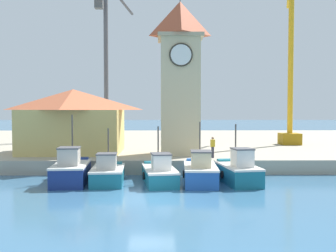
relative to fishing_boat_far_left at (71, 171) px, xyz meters
The scene contains 12 objects.
ground_plane 6.99m from the fishing_boat_far_left, 39.57° to the right, with size 300.00×300.00×0.00m, color #386689.
quay_wharf 23.67m from the fishing_boat_far_left, 76.94° to the left, with size 120.00×40.00×1.06m, color #A89E89.
fishing_boat_far_left is the anchor object (origin of this frame).
fishing_boat_left_outer 2.39m from the fishing_boat_far_left, ahead, with size 2.27×4.21×3.56m.
fishing_boat_left_inner 5.74m from the fishing_boat_far_left, ahead, with size 2.56×5.09×3.68m.
fishing_boat_mid_left 8.39m from the fishing_boat_far_left, ahead, with size 2.29×5.05×3.97m.
fishing_boat_center 10.87m from the fishing_boat_far_left, ahead, with size 2.53×4.71×3.83m.
clock_tower 12.37m from the fishing_boat_far_left, 43.92° to the left, with size 3.65×3.65×14.18m.
warehouse_left 9.21m from the fishing_boat_far_left, 101.54° to the left, with size 8.54×6.77×5.46m.
port_crane_near 26.34m from the fishing_boat_far_left, 39.35° to the left, with size 3.16×9.14×19.99m.
port_crane_far 25.09m from the fishing_boat_far_left, 92.43° to the left, with size 4.31×6.34×19.73m.
dock_worker_near_tower 10.91m from the fishing_boat_far_left, 25.38° to the left, with size 0.34×0.22×1.62m.
Camera 1 is at (0.56, -20.99, 4.84)m, focal length 42.00 mm.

